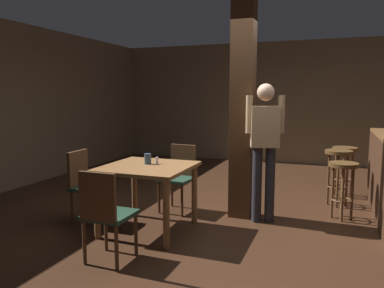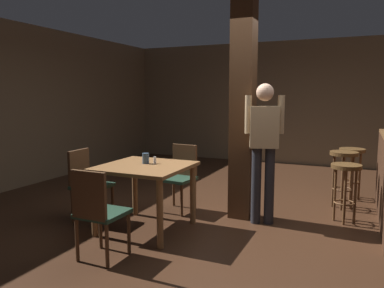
# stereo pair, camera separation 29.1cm
# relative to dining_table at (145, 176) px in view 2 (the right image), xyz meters

# --- Properties ---
(ground_plane) EXTENTS (10.80, 10.80, 0.00)m
(ground_plane) POSITION_rel_dining_table_xyz_m (0.92, 0.60, -0.65)
(ground_plane) COLOR #382114
(wall_back) EXTENTS (8.00, 0.10, 2.80)m
(wall_back) POSITION_rel_dining_table_xyz_m (0.92, 5.10, 0.75)
(wall_back) COLOR #756047
(wall_back) RESTS_ON ground_plane
(wall_left) EXTENTS (0.10, 9.00, 2.80)m
(wall_left) POSITION_rel_dining_table_xyz_m (-3.08, 0.60, 0.75)
(wall_left) COLOR #756047
(wall_left) RESTS_ON ground_plane
(pillar) EXTENTS (0.28, 0.28, 2.80)m
(pillar) POSITION_rel_dining_table_xyz_m (0.89, 0.92, 0.75)
(pillar) COLOR #422816
(pillar) RESTS_ON ground_plane
(dining_table) EXTENTS (0.98, 0.98, 0.78)m
(dining_table) POSITION_rel_dining_table_xyz_m (0.00, 0.00, 0.00)
(dining_table) COLOR brown
(dining_table) RESTS_ON ground_plane
(chair_south) EXTENTS (0.43, 0.43, 0.89)m
(chair_south) POSITION_rel_dining_table_xyz_m (0.02, -0.92, -0.14)
(chair_south) COLOR #1E3828
(chair_south) RESTS_ON ground_plane
(chair_west) EXTENTS (0.44, 0.44, 0.89)m
(chair_west) POSITION_rel_dining_table_xyz_m (-0.85, -0.01, -0.14)
(chair_west) COLOR #1E3828
(chair_west) RESTS_ON ground_plane
(chair_north) EXTENTS (0.46, 0.46, 0.89)m
(chair_north) POSITION_rel_dining_table_xyz_m (0.03, 0.87, -0.14)
(chair_north) COLOR #1E3828
(chair_north) RESTS_ON ground_plane
(napkin_cup) EXTENTS (0.08, 0.08, 0.12)m
(napkin_cup) POSITION_rel_dining_table_xyz_m (-0.04, 0.09, 0.19)
(napkin_cup) COLOR #33475B
(napkin_cup) RESTS_ON dining_table
(salt_shaker) EXTENTS (0.03, 0.03, 0.08)m
(salt_shaker) POSITION_rel_dining_table_xyz_m (0.05, 0.14, 0.17)
(salt_shaker) COLOR silver
(salt_shaker) RESTS_ON dining_table
(standing_person) EXTENTS (0.47, 0.29, 1.72)m
(standing_person) POSITION_rel_dining_table_xyz_m (1.20, 0.78, 0.35)
(standing_person) COLOR tan
(standing_person) RESTS_ON ground_plane
(bar_stool_near) EXTENTS (0.36, 0.36, 0.73)m
(bar_stool_near) POSITION_rel_dining_table_xyz_m (2.13, 1.24, -0.09)
(bar_stool_near) COLOR #4C3319
(bar_stool_near) RESTS_ON ground_plane
(bar_stool_mid) EXTENTS (0.38, 0.38, 0.80)m
(bar_stool_mid) POSITION_rel_dining_table_xyz_m (2.08, 1.86, -0.04)
(bar_stool_mid) COLOR #4C3319
(bar_stool_mid) RESTS_ON ground_plane
(bar_stool_far) EXTENTS (0.38, 0.38, 0.78)m
(bar_stool_far) POSITION_rel_dining_table_xyz_m (2.18, 2.44, -0.06)
(bar_stool_far) COLOR #4C3319
(bar_stool_far) RESTS_ON ground_plane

